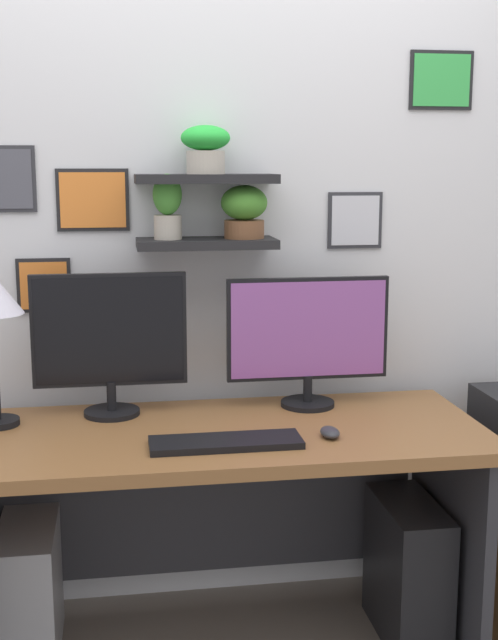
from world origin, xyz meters
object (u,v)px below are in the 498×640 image
Objects in this scene: monitor_left at (110,339)px; keyboard at (224,442)px; monitor_right at (308,336)px; computer_mouse at (330,432)px; computer_tower_right at (407,570)px; computer_tower_left at (30,590)px; desk at (218,488)px.

keyboard is (0.32, -0.37, -0.24)m from monitor_left.
monitor_left is 0.65m from monitor_right.
monitor_left reaches higher than keyboard.
computer_tower_right is (0.31, 0.13, -0.53)m from computer_mouse.
keyboard is (-0.33, -0.37, -0.23)m from monitor_right.
monitor_right is 0.84m from computer_tower_right.
monitor_left is 0.76m from computer_mouse.
monitor_right is at bearing 48.27° from keyboard.
computer_tower_right is (0.95, -0.21, -0.77)m from monitor_left.
computer_mouse is at bearing -157.05° from computer_tower_right.
monitor_left is 1.06× the size of computer_tower_right.
computer_tower_left is at bearing -172.78° from monitor_right.
desk is 0.30m from keyboard.
monitor_left reaches higher than computer_mouse.
computer_tower_left is at bearing 175.68° from desk.
computer_tower_left is 0.92× the size of computer_tower_right.
computer_tower_left is at bearing 157.19° from keyboard.
monitor_left reaches higher than computer_tower_right.
desk is 3.50× the size of computer_tower_right.
computer_tower_left is (-0.92, -0.12, -0.77)m from monitor_right.
desk is at bearing -26.57° from monitor_left.
computer_tower_right is at bearing -35.39° from monitor_right.
keyboard is at bearing -22.81° from computer_tower_left.
computer_tower_left is (-0.60, 0.05, -0.33)m from desk.
monitor_right reaches higher than desk.
computer_mouse is (0.32, 0.03, 0.01)m from keyboard.
computer_mouse is at bearing -29.37° from desk.
keyboard is 0.85m from computer_tower_left.
computer_mouse is at bearing -13.70° from computer_tower_left.
monitor_left reaches higher than monitor_right.
monitor_right is (0.65, 0.00, -0.01)m from monitor_left.
desk is 0.68m from computer_tower_left.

